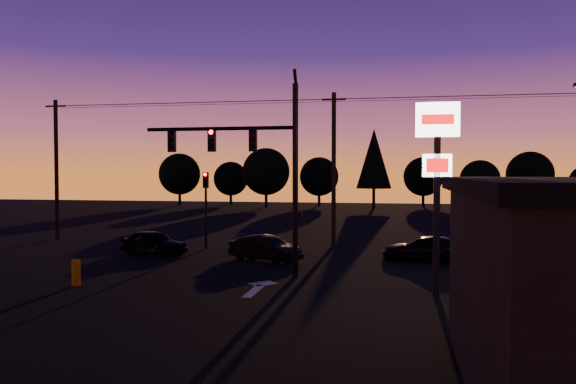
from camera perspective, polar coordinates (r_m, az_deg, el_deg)
name	(u,v)px	position (r m, az deg, el deg)	size (l,w,h in m)	color
ground	(233,297)	(20.10, -5.59, -10.52)	(120.00, 120.00, 0.00)	black
lane_arrow	(258,287)	(21.54, -3.02, -9.64)	(1.20, 3.10, 0.01)	beige
traffic_signal_mast	(258,158)	(23.50, -3.10, 3.43)	(6.79, 0.52, 8.58)	black
secondary_signal	(206,198)	(32.12, -8.35, -0.65)	(0.30, 0.31, 4.35)	black
pylon_sign	(437,156)	(20.36, 14.92, 3.51)	(1.50, 0.28, 6.80)	black
utility_pole_0	(56,168)	(39.27, -22.47, 2.24)	(1.40, 0.26, 9.00)	black
utility_pole_1	(334,168)	(33.00, 4.67, 2.44)	(1.40, 0.26, 9.00)	black
power_wires	(334,100)	(33.26, 4.69, 9.31)	(36.00, 1.22, 0.07)	black
bollard	(76,273)	(23.24, -20.73, -7.68)	(0.33, 0.33, 0.99)	orange
tree_0	(180,174)	(74.13, -10.96, 1.80)	(5.36, 5.36, 6.74)	black
tree_1	(231,179)	(74.98, -5.84, 1.35)	(4.54, 4.54, 5.71)	black
tree_2	(266,172)	(68.60, -2.24, 2.08)	(5.77, 5.78, 7.26)	black
tree_3	(319,177)	(71.45, 3.19, 1.58)	(4.95, 4.95, 6.22)	black
tree_4	(374,159)	(67.87, 8.72, 3.37)	(4.18, 4.18, 9.50)	black
tree_5	(423,177)	(72.89, 13.58, 1.53)	(4.95, 4.95, 6.22)	black
tree_6	(480,180)	(67.47, 18.92, 1.17)	(4.54, 4.54, 5.71)	black
tree_7	(530,174)	(71.49, 23.36, 1.66)	(5.36, 5.36, 6.74)	black
car_left	(154,242)	(30.57, -13.49, -4.99)	(1.53, 3.80, 1.29)	black
car_mid	(265,248)	(27.65, -2.31, -5.73)	(1.32, 3.79, 1.25)	black
car_right	(426,249)	(28.31, 13.82, -5.62)	(1.73, 4.25, 1.23)	black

